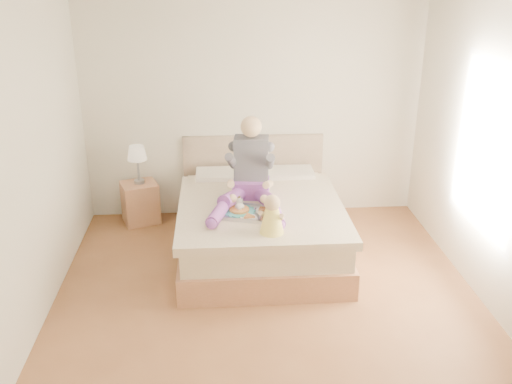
{
  "coord_description": "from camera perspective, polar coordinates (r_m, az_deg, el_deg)",
  "views": [
    {
      "loc": [
        -0.43,
        -4.5,
        2.97
      ],
      "look_at": [
        -0.05,
        0.81,
        0.78
      ],
      "focal_mm": 40.0,
      "sensor_mm": 36.0,
      "label": 1
    }
  ],
  "objects": [
    {
      "name": "tray",
      "position": [
        5.67,
        -0.66,
        -1.92
      ],
      "size": [
        0.6,
        0.52,
        0.14
      ],
      "rotation": [
        0.0,
        0.0,
        -0.29
      ],
      "color": "#B2B4B9",
      "rests_on": "bed"
    },
    {
      "name": "baby",
      "position": [
        5.25,
        1.63,
        -2.53
      ],
      "size": [
        0.28,
        0.34,
        0.38
      ],
      "rotation": [
        0.0,
        0.0,
        -0.4
      ],
      "color": "#FFE950",
      "rests_on": "bed"
    },
    {
      "name": "lamp",
      "position": [
        6.8,
        -11.81,
        3.63
      ],
      "size": [
        0.22,
        0.22,
        0.46
      ],
      "color": "#B2B4B9",
      "rests_on": "nightstand"
    },
    {
      "name": "adult",
      "position": [
        5.91,
        -0.58,
        1.5
      ],
      "size": [
        0.75,
        1.12,
        0.9
      ],
      "rotation": [
        0.0,
        0.0,
        -0.13
      ],
      "color": "purple",
      "rests_on": "bed"
    },
    {
      "name": "room",
      "position": [
        4.77,
        2.31,
        4.45
      ],
      "size": [
        4.02,
        4.22,
        2.71
      ],
      "color": "brown",
      "rests_on": "ground"
    },
    {
      "name": "nightstand",
      "position": [
        7.01,
        -11.49,
        -1.03
      ],
      "size": [
        0.5,
        0.47,
        0.5
      ],
      "rotation": [
        0.0,
        0.0,
        0.34
      ],
      "color": "#976646",
      "rests_on": "ground"
    },
    {
      "name": "bed",
      "position": [
        6.2,
        0.33,
        -3.02
      ],
      "size": [
        1.7,
        2.18,
        1.0
      ],
      "color": "#976646",
      "rests_on": "ground"
    }
  ]
}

